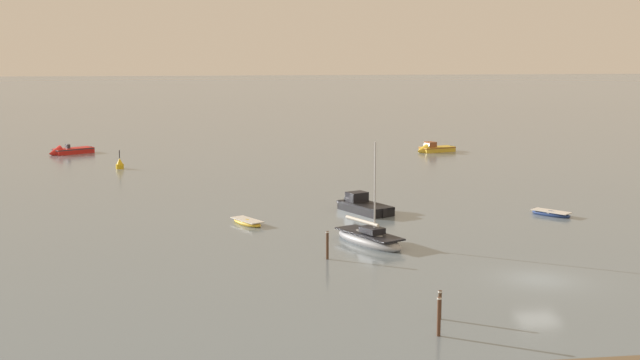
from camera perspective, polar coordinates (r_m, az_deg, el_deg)
ground_plane at (r=51.03m, az=14.84°, el=-6.65°), size 800.00×800.00×0.00m
motorboat_moored_0 at (r=70.08m, az=2.69°, el=-1.84°), size 4.52×6.45×2.33m
motorboat_moored_1 at (r=113.02m, az=-17.03°, el=1.86°), size 6.03×4.90×2.01m
rowboat_moored_2 at (r=70.62m, az=15.63°, el=-2.25°), size 3.02×3.45×0.54m
motorboat_moored_2 at (r=111.20m, az=7.72°, el=2.08°), size 5.77×3.49×2.07m
sailboat_moored_0 at (r=58.34m, az=3.41°, el=-4.07°), size 4.82×7.01×7.58m
rowboat_moored_3 at (r=64.87m, az=-5.04°, el=-2.93°), size 2.71×3.59×0.54m
channel_buoy at (r=97.45m, az=-13.63°, el=1.03°), size 0.90×0.90×2.30m
mooring_post_near at (r=40.14m, az=8.19°, el=-9.37°), size 0.22×0.22×2.13m
mooring_post_left at (r=42.61m, az=8.25°, el=-8.55°), size 0.22×0.22×1.66m
mooring_post_right at (r=53.81m, az=0.51°, el=-4.57°), size 0.22×0.22×2.07m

